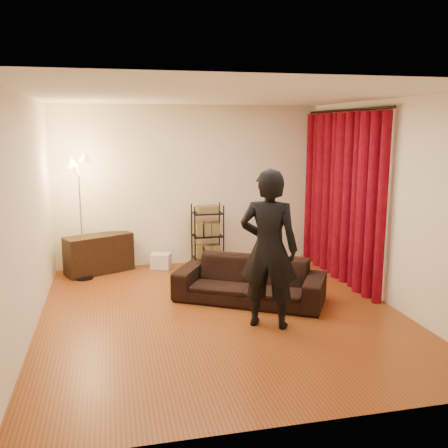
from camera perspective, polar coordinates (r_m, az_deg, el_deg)
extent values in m
plane|color=brown|center=(6.46, -0.28, -10.16)|extent=(5.00, 5.00, 0.00)
plane|color=white|center=(6.04, -0.30, 14.49)|extent=(5.00, 5.00, 0.00)
plane|color=white|center=(8.54, -3.95, 4.38)|extent=(5.00, 0.00, 5.00)
plane|color=white|center=(3.76, 8.04, -4.30)|extent=(5.00, 0.00, 5.00)
plane|color=white|center=(6.04, -21.62, 0.85)|extent=(0.00, 5.00, 5.00)
plane|color=white|center=(6.95, 18.16, 2.32)|extent=(0.00, 5.00, 5.00)
cylinder|color=black|center=(7.82, 13.76, 12.51)|extent=(0.04, 2.65, 0.04)
imported|color=black|center=(6.81, 2.91, -6.47)|extent=(2.12, 1.68, 0.58)
imported|color=black|center=(5.83, 5.13, -2.87)|extent=(0.82, 0.72, 1.88)
cube|color=black|center=(8.36, -14.10, -3.33)|extent=(1.14, 0.80, 0.62)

